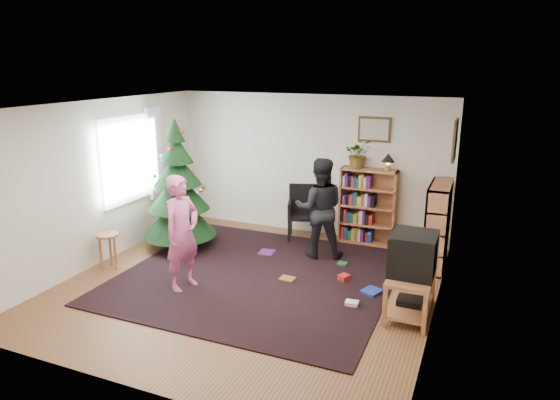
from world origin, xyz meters
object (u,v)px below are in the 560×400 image
at_px(tv_stand, 411,290).
at_px(potted_plant, 358,154).
at_px(crt_tv, 413,254).
at_px(bookshelf_back, 368,206).
at_px(christmas_tree, 178,195).
at_px(armchair, 305,210).
at_px(person_standing, 182,233).
at_px(person_by_chair, 320,208).
at_px(bookshelf_right, 437,225).
at_px(table_lamp, 388,159).
at_px(stool, 108,242).
at_px(picture_right, 455,140).
at_px(picture_back, 374,129).

relative_size(tv_stand, potted_plant, 1.88).
relative_size(crt_tv, potted_plant, 1.18).
xyz_separation_m(bookshelf_back, tv_stand, (1.09, -2.32, -0.34)).
height_order(christmas_tree, potted_plant, christmas_tree).
bearing_deg(bookshelf_back, armchair, -171.43).
height_order(crt_tv, person_standing, person_standing).
bearing_deg(person_by_chair, christmas_tree, -6.10).
bearing_deg(potted_plant, bookshelf_right, -23.81).
bearing_deg(bookshelf_back, table_lamp, 0.00).
relative_size(christmas_tree, potted_plant, 4.44).
height_order(person_by_chair, table_lamp, person_by_chair).
bearing_deg(stool, picture_right, 23.60).
bearing_deg(person_standing, stool, 96.64).
xyz_separation_m(picture_back, table_lamp, (0.28, -0.14, -0.45)).
relative_size(stool, person_by_chair, 0.34).
bearing_deg(picture_right, potted_plant, 159.11).
relative_size(person_standing, potted_plant, 3.25).
height_order(bookshelf_back, person_by_chair, person_by_chair).
bearing_deg(picture_back, christmas_tree, -150.72).
distance_m(christmas_tree, armchair, 2.22).
xyz_separation_m(picture_right, person_standing, (-3.25, -2.17, -1.15)).
distance_m(crt_tv, stool, 4.44).
relative_size(picture_right, tv_stand, 0.65).
bearing_deg(armchair, person_by_chair, -74.52).
distance_m(armchair, potted_plant, 1.37).
height_order(bookshelf_right, crt_tv, bookshelf_right).
xyz_separation_m(picture_right, person_by_chair, (-1.90, -0.36, -1.14)).
distance_m(tv_stand, armchair, 3.07).
relative_size(tv_stand, armchair, 0.98).
distance_m(person_by_chair, table_lamp, 1.45).
xyz_separation_m(picture_back, person_by_chair, (-0.57, -1.08, -1.14)).
relative_size(tv_stand, stool, 1.67).
xyz_separation_m(bookshelf_right, person_standing, (-3.12, -2.14, 0.14)).
height_order(picture_right, stool, picture_right).
distance_m(christmas_tree, tv_stand, 4.06).
distance_m(bookshelf_back, table_lamp, 0.88).
relative_size(bookshelf_right, stool, 2.34).
bearing_deg(potted_plant, tv_stand, -60.95).
distance_m(picture_back, armchair, 1.84).
bearing_deg(person_standing, picture_back, -21.93).
relative_size(christmas_tree, bookshelf_right, 1.69).
bearing_deg(potted_plant, christmas_tree, -150.91).
height_order(picture_back, tv_stand, picture_back).
height_order(stool, potted_plant, potted_plant).
distance_m(person_standing, person_by_chair, 2.26).
relative_size(crt_tv, person_standing, 0.36).
distance_m(person_by_chair, potted_plant, 1.25).
xyz_separation_m(picture_right, armchair, (-2.42, 0.43, -1.44)).
bearing_deg(crt_tv, picture_right, 81.54).
bearing_deg(picture_back, person_standing, -123.69).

